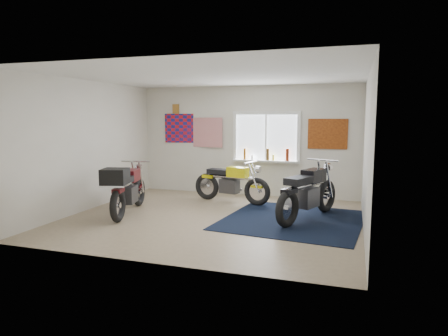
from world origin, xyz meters
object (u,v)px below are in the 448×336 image
(navy_rug, at_px, (293,220))
(yellow_triumph, at_px, (231,184))
(maroon_tourer, at_px, (126,189))
(black_chrome_bike, at_px, (308,194))

(navy_rug, xyz_separation_m, yellow_triumph, (-1.59, 1.17, 0.42))
(yellow_triumph, relative_size, maroon_tourer, 0.95)
(black_chrome_bike, bearing_deg, maroon_tourer, 125.46)
(navy_rug, xyz_separation_m, black_chrome_bike, (0.25, 0.17, 0.48))
(navy_rug, height_order, yellow_triumph, yellow_triumph)
(maroon_tourer, bearing_deg, black_chrome_bike, -90.94)
(navy_rug, height_order, maroon_tourer, maroon_tourer)
(yellow_triumph, bearing_deg, black_chrome_bike, -16.83)
(yellow_triumph, height_order, black_chrome_bike, black_chrome_bike)
(black_chrome_bike, bearing_deg, yellow_triumph, 83.95)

